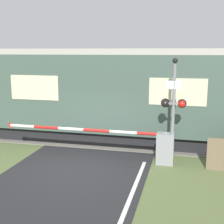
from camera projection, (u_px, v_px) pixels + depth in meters
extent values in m
plane|color=#5B6B3D|center=(81.00, 168.00, 10.66)|extent=(80.00, 80.00, 0.00)
cube|color=slate|center=(108.00, 139.00, 14.13)|extent=(36.00, 3.20, 0.03)
cube|color=#595451|center=(103.00, 142.00, 13.43)|extent=(36.00, 0.08, 0.10)
cube|color=#595451|center=(111.00, 133.00, 14.80)|extent=(36.00, 0.08, 0.10)
cube|color=black|center=(51.00, 129.00, 14.71)|extent=(19.49, 2.46, 0.60)
cube|color=#42564C|center=(50.00, 89.00, 14.35)|extent=(21.18, 2.90, 3.18)
cube|color=#ADA89E|center=(48.00, 51.00, 14.02)|extent=(20.76, 2.67, 0.24)
cube|color=beige|center=(178.00, 92.00, 11.56)|extent=(2.12, 0.02, 1.02)
cube|color=beige|center=(34.00, 88.00, 12.91)|extent=(2.12, 0.02, 1.02)
cube|color=gray|center=(165.00, 149.00, 10.93)|extent=(0.60, 0.44, 1.11)
cylinder|color=gray|center=(166.00, 135.00, 10.83)|extent=(0.16, 0.16, 0.18)
cylinder|color=red|center=(151.00, 134.00, 10.95)|extent=(1.00, 0.11, 0.11)
cylinder|color=white|center=(123.00, 132.00, 11.18)|extent=(1.00, 0.11, 0.11)
cylinder|color=red|center=(97.00, 131.00, 11.41)|extent=(1.00, 0.11, 0.11)
cylinder|color=white|center=(71.00, 129.00, 11.64)|extent=(1.00, 0.11, 0.11)
cylinder|color=red|center=(46.00, 127.00, 11.88)|extent=(1.00, 0.11, 0.11)
cylinder|color=white|center=(22.00, 126.00, 12.11)|extent=(1.00, 0.11, 0.11)
cylinder|color=red|center=(11.00, 125.00, 12.23)|extent=(0.20, 0.02, 0.20)
cylinder|color=gray|center=(173.00, 116.00, 10.63)|extent=(0.11, 0.11, 3.51)
cube|color=gray|center=(174.00, 103.00, 10.55)|extent=(0.68, 0.07, 0.07)
sphere|color=black|center=(165.00, 103.00, 10.57)|extent=(0.24, 0.24, 0.24)
sphere|color=red|center=(182.00, 104.00, 10.44)|extent=(0.24, 0.24, 0.24)
cylinder|color=black|center=(165.00, 103.00, 10.67)|extent=(0.30, 0.06, 0.30)
cylinder|color=black|center=(182.00, 103.00, 10.54)|extent=(0.30, 0.06, 0.30)
cube|color=white|center=(174.00, 85.00, 10.39)|extent=(0.49, 0.02, 0.28)
sphere|color=black|center=(175.00, 61.00, 10.27)|extent=(0.18, 0.18, 0.18)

